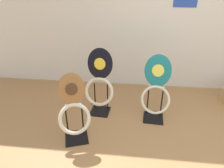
% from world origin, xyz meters
% --- Properties ---
extents(wall_back, '(8.00, 0.07, 2.60)m').
position_xyz_m(wall_back, '(0.00, 2.00, 1.30)').
color(wall_back, silver).
rests_on(wall_back, ground_plane).
extents(toilet_seat_display_jazz_black, '(0.43, 0.30, 0.97)m').
position_xyz_m(toilet_seat_display_jazz_black, '(-1.24, 1.02, 0.46)').
color(toilet_seat_display_jazz_black, black).
rests_on(toilet_seat_display_jazz_black, ground_plane).
extents(toilet_seat_display_teal_sax, '(0.41, 0.39, 0.90)m').
position_xyz_m(toilet_seat_display_teal_sax, '(-0.44, 0.97, 0.43)').
color(toilet_seat_display_teal_sax, black).
rests_on(toilet_seat_display_teal_sax, ground_plane).
extents(toilet_seat_display_woodgrain, '(0.43, 0.40, 0.84)m').
position_xyz_m(toilet_seat_display_woodgrain, '(-1.44, 0.42, 0.37)').
color(toilet_seat_display_woodgrain, black).
rests_on(toilet_seat_display_woodgrain, ground_plane).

